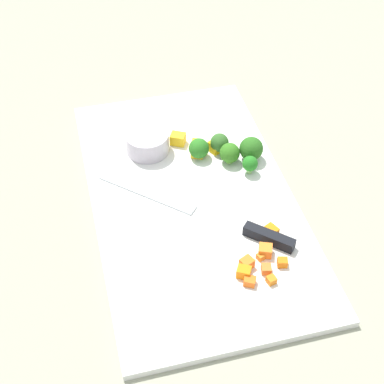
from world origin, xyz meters
The scene contains 22 objects.
ground_plane centered at (0.00, 0.00, 0.00)m, with size 4.00×4.00×0.00m, color gray.
cutting_board centered at (0.00, 0.00, 0.01)m, with size 0.55×0.31×0.01m, color white.
prep_bowl centered at (-0.13, -0.05, 0.03)m, with size 0.07×0.07×0.04m, color #BEB3C2.
chef_knife centered at (0.07, 0.03, 0.02)m, with size 0.24×0.26×0.02m.
carrot_dice_0 centered at (0.17, 0.03, 0.02)m, with size 0.02×0.02×0.02m, color orange.
carrot_dice_1 centered at (0.19, 0.06, 0.02)m, with size 0.01×0.01×0.01m, color orange.
carrot_dice_2 centered at (0.16, 0.09, 0.02)m, with size 0.01×0.01×0.01m, color orange.
carrot_dice_3 centered at (0.14, 0.06, 0.02)m, with size 0.01×0.01×0.01m, color orange.
carrot_dice_4 centered at (0.18, 0.04, 0.02)m, with size 0.02×0.01×0.01m, color orange.
carrot_dice_5 centered at (0.15, 0.04, 0.02)m, with size 0.02×0.02×0.02m, color orange.
carrot_dice_6 centered at (0.14, 0.07, 0.02)m, with size 0.02×0.02×0.02m, color orange.
carrot_dice_7 centered at (0.17, 0.06, 0.02)m, with size 0.01×0.01×0.01m, color orange.
carrot_dice_8 centered at (0.10, 0.09, 0.02)m, with size 0.02×0.02×0.01m, color orange.
pepper_dice_0 centered at (-0.10, 0.07, 0.02)m, with size 0.02×0.02×0.02m, color yellow.
pepper_dice_1 centered at (-0.13, 0.01, 0.02)m, with size 0.02×0.02×0.02m, color yellow.
pepper_dice_2 centered at (-0.09, 0.03, 0.02)m, with size 0.02×0.02×0.02m, color yellow.
pepper_dice_3 centered at (-0.12, 0.04, 0.02)m, with size 0.02×0.01×0.01m, color yellow.
broccoli_floret_0 centered at (-0.03, 0.10, 0.03)m, with size 0.03×0.03×0.03m.
broccoli_floret_1 centered at (-0.09, 0.07, 0.03)m, with size 0.03×0.03×0.03m.
broccoli_floret_2 centered at (-0.09, 0.03, 0.03)m, with size 0.03×0.03×0.04m.
broccoli_floret_3 centered at (-0.06, 0.12, 0.03)m, with size 0.04×0.04×0.04m.
broccoli_floret_4 centered at (-0.06, 0.08, 0.03)m, with size 0.03×0.03×0.04m.
Camera 1 is at (0.62, -0.16, 0.66)m, focal length 54.46 mm.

